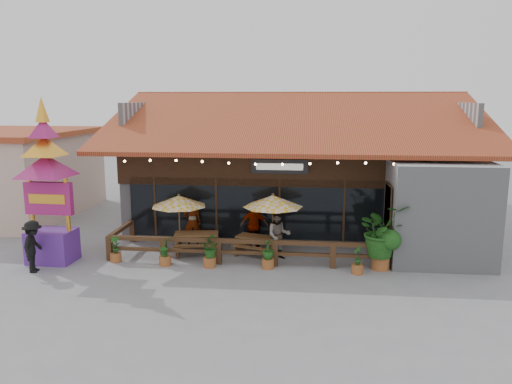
# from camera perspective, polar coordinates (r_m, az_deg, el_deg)

# --- Properties ---
(ground) EXTENTS (100.00, 100.00, 0.00)m
(ground) POSITION_cam_1_polar(r_m,az_deg,el_deg) (18.13, 3.88, -7.94)
(ground) COLOR gray
(ground) RESTS_ON ground
(restaurant_building) EXTENTS (15.50, 14.73, 6.09)m
(restaurant_building) POSITION_cam_1_polar(r_m,az_deg,el_deg) (24.06, 5.19, 2.08)
(restaurant_building) COLOR #A6A7AB
(restaurant_building) RESTS_ON ground
(patio_railing) EXTENTS (10.00, 2.60, 0.92)m
(patio_railing) POSITION_cam_1_polar(r_m,az_deg,el_deg) (17.91, -3.38, -6.11)
(patio_railing) COLOR #4E2F1B
(patio_railing) RESTS_ON ground
(umbrella_left) EXTENTS (2.38, 2.38, 2.25)m
(umbrella_left) POSITION_cam_1_polar(r_m,az_deg,el_deg) (19.01, -8.81, -1.05)
(umbrella_left) COLOR brown
(umbrella_left) RESTS_ON ground
(umbrella_right) EXTENTS (2.55, 2.55, 2.37)m
(umbrella_right) POSITION_cam_1_polar(r_m,az_deg,el_deg) (18.27, 1.95, -1.08)
(umbrella_right) COLOR brown
(umbrella_right) RESTS_ON ground
(picnic_table_left) EXTENTS (1.83, 1.65, 0.78)m
(picnic_table_left) POSITION_cam_1_polar(r_m,az_deg,el_deg) (19.05, -6.81, -5.41)
(picnic_table_left) COLOR brown
(picnic_table_left) RESTS_ON ground
(picnic_table_right) EXTENTS (1.77, 1.65, 0.69)m
(picnic_table_right) POSITION_cam_1_polar(r_m,az_deg,el_deg) (18.79, 0.02, -5.75)
(picnic_table_right) COLOR brown
(picnic_table_right) RESTS_ON ground
(thai_sign_tower) EXTENTS (2.41, 2.41, 6.28)m
(thai_sign_tower) POSITION_cam_1_polar(r_m,az_deg,el_deg) (18.82, -22.82, 2.31)
(thai_sign_tower) COLOR #5E2997
(thai_sign_tower) RESTS_ON ground
(tropical_plant) EXTENTS (2.08, 1.96, 2.31)m
(tropical_plant) POSITION_cam_1_polar(r_m,az_deg,el_deg) (17.49, 14.20, -4.44)
(tropical_plant) COLOR #985529
(tropical_plant) RESTS_ON ground
(diner_a) EXTENTS (0.80, 0.63, 1.92)m
(diner_a) POSITION_cam_1_polar(r_m,az_deg,el_deg) (19.92, -7.29, -3.42)
(diner_a) COLOR #352111
(diner_a) RESTS_ON ground
(diner_b) EXTENTS (0.99, 0.83, 1.80)m
(diner_b) POSITION_cam_1_polar(r_m,az_deg,el_deg) (18.15, 2.59, -4.94)
(diner_b) COLOR #352111
(diner_b) RESTS_ON ground
(diner_c) EXTENTS (1.08, 0.45, 1.84)m
(diner_c) POSITION_cam_1_polar(r_m,az_deg,el_deg) (19.34, -0.19, -3.88)
(diner_c) COLOR #352111
(diner_c) RESTS_ON ground
(pedestrian) EXTENTS (0.83, 1.24, 1.77)m
(pedestrian) POSITION_cam_1_polar(r_m,az_deg,el_deg) (18.42, -24.11, -5.70)
(pedestrian) COLOR black
(pedestrian) RESTS_ON ground
(planter_a) EXTENTS (0.39, 0.39, 0.96)m
(planter_a) POSITION_cam_1_polar(r_m,az_deg,el_deg) (18.68, -15.76, -6.48)
(planter_a) COLOR #985529
(planter_a) RESTS_ON ground
(planter_b) EXTENTS (0.43, 0.47, 1.03)m
(planter_b) POSITION_cam_1_polar(r_m,az_deg,el_deg) (17.86, -10.38, -6.83)
(planter_b) COLOR #985529
(planter_b) RESTS_ON ground
(planter_c) EXTENTS (0.85, 0.86, 1.08)m
(planter_c) POSITION_cam_1_polar(r_m,az_deg,el_deg) (17.44, -5.35, -6.63)
(planter_c) COLOR #985529
(planter_c) RESTS_ON ground
(planter_d) EXTENTS (0.53, 0.53, 1.04)m
(planter_d) POSITION_cam_1_polar(r_m,az_deg,el_deg) (17.27, 1.38, -7.15)
(planter_d) COLOR #985529
(planter_d) RESTS_ON ground
(planter_e) EXTENTS (0.40, 0.40, 0.97)m
(planter_e) POSITION_cam_1_polar(r_m,az_deg,el_deg) (17.12, 11.52, -7.85)
(planter_e) COLOR #985529
(planter_e) RESTS_ON ground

